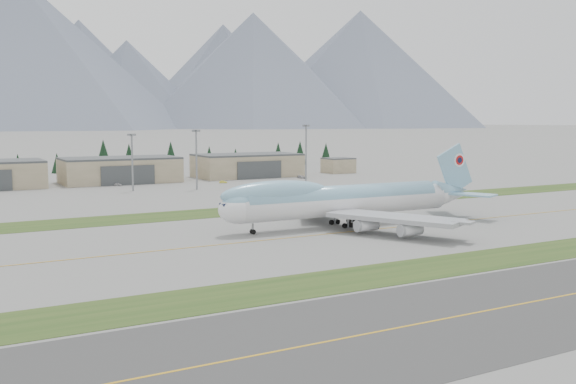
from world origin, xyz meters
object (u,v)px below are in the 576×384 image
hangar_center (120,170)px  service_vehicle_a (118,186)px  hangar_right (247,165)px  boeing_747_freighter (344,200)px  service_vehicle_c (301,178)px  service_vehicle_b (223,183)px

hangar_center → service_vehicle_a: bearing=-108.0°
hangar_right → service_vehicle_a: hangar_right is taller
boeing_747_freighter → service_vehicle_c: 134.94m
boeing_747_freighter → hangar_center: size_ratio=1.58×
boeing_747_freighter → service_vehicle_b: (16.94, 117.47, -6.64)m
hangar_center → hangar_right: bearing=0.0°
boeing_747_freighter → service_vehicle_a: (-25.05, 127.44, -6.64)m
service_vehicle_c → service_vehicle_b: bearing=177.1°
service_vehicle_a → boeing_747_freighter: bearing=-106.8°
hangar_right → service_vehicle_c: bearing=-48.3°
service_vehicle_a → service_vehicle_c: service_vehicle_c is taller
hangar_center → service_vehicle_c: (77.94, -20.10, -5.39)m
hangar_right → service_vehicle_a: size_ratio=13.62×
hangar_center → service_vehicle_b: 44.91m
hangar_center → hangar_right: (60.00, 0.00, 0.00)m
boeing_747_freighter → service_vehicle_a: boeing_747_freighter is taller
service_vehicle_c → boeing_747_freighter: bearing=-124.3°
hangar_right → service_vehicle_b: bearing=-132.9°
service_vehicle_a → service_vehicle_c: bearing=-31.8°
service_vehicle_b → service_vehicle_c: 40.91m
boeing_747_freighter → service_vehicle_a: size_ratio=21.52×
hangar_right → service_vehicle_a: bearing=-167.4°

